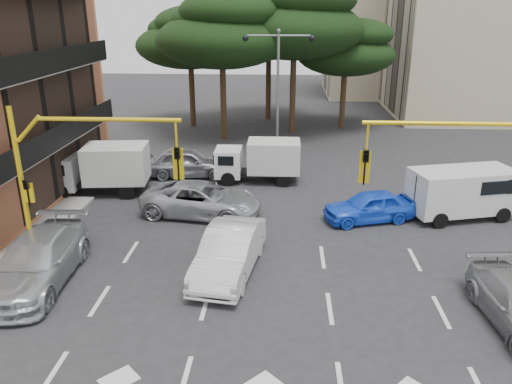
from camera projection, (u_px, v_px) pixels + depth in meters
ground at (267, 306)px, 16.03m from camera, size 120.00×120.00×0.00m
median_strip at (277, 161)px, 30.99m from camera, size 1.40×6.00×0.15m
apartment_beige_far at (403, 15)px, 53.65m from camera, size 16.20×12.15×16.70m
pine_left_near at (223, 30)px, 34.18m from camera, size 9.15×9.15×10.23m
pine_center at (295, 19)px, 35.54m from camera, size 9.98×9.98×11.16m
pine_left_far at (190, 37)px, 38.33m from camera, size 8.32×8.32×9.30m
pine_right at (347, 47)px, 37.92m from camera, size 7.49×7.49×8.37m
pine_back at (270, 27)px, 40.58m from camera, size 9.15×9.15×10.23m
signal_mast_right at (480, 176)px, 16.18m from camera, size 5.79×0.37×6.00m
signal_mast_left at (70, 169)px, 16.93m from camera, size 5.79×0.37×6.00m
street_lamp_center at (278, 73)px, 29.14m from camera, size 4.16×0.36×7.77m
car_white_hatch at (229, 252)px, 17.84m from camera, size 2.46×5.19×1.64m
car_blue_compact at (369, 206)px, 22.27m from camera, size 4.36×2.69×1.39m
car_silver_wagon at (37, 261)px, 17.18m from camera, size 2.59×5.79×1.65m
car_silver_cross_a at (202, 200)px, 22.88m from camera, size 5.78×3.31×1.52m
car_silver_cross_b at (188, 162)px, 28.20m from camera, size 5.00×2.36×1.65m
van_white at (461, 193)px, 22.55m from camera, size 4.97×3.18×2.30m
box_truck_a at (99, 170)px, 25.45m from camera, size 5.34×2.67×2.53m
box_truck_b at (258, 161)px, 27.26m from camera, size 4.69×1.99×2.31m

